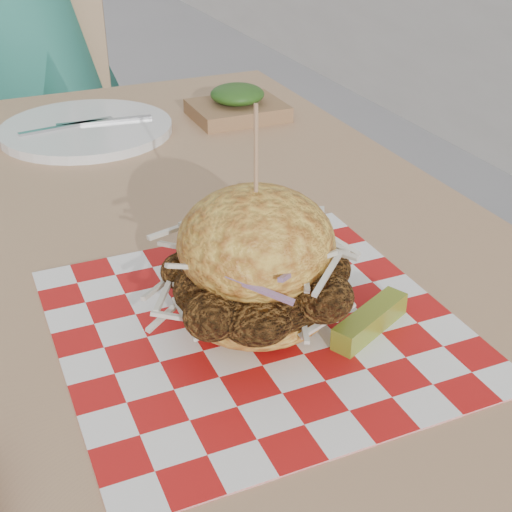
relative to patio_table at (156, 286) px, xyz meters
name	(u,v)px	position (x,y,z in m)	size (l,w,h in m)	color
ground	(48,503)	(-0.17, 0.35, -0.67)	(80.00, 80.00, 0.00)	gray
patio_table	(156,286)	(0.00, 0.00, 0.00)	(0.80, 1.20, 0.75)	tan
patio_chair	(47,119)	(0.02, 1.07, -0.12)	(0.51, 0.52, 0.95)	tan
paper_liner	(256,324)	(0.04, -0.23, 0.08)	(0.36, 0.36, 0.00)	red
sandwich	(256,270)	(0.04, -0.23, 0.14)	(0.19, 0.19, 0.21)	#F2BC44
pickle_spear	(370,321)	(0.13, -0.28, 0.09)	(0.10, 0.02, 0.02)	olive
place_setting	(86,129)	(0.00, 0.36, 0.09)	(0.27, 0.27, 0.02)	white
kraft_tray	(237,104)	(0.25, 0.34, 0.10)	(0.15, 0.12, 0.06)	olive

